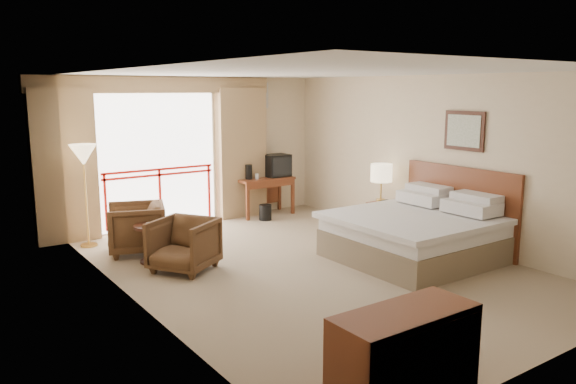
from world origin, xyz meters
TOP-DOWN VIEW (x-y plane):
  - floor at (0.00, 0.00)m, footprint 7.00×7.00m
  - ceiling at (0.00, 0.00)m, footprint 7.00×7.00m
  - wall_back at (0.00, 3.50)m, footprint 5.00×0.00m
  - wall_front at (0.00, -3.50)m, footprint 5.00×0.00m
  - wall_left at (-2.50, 0.00)m, footprint 0.00×7.00m
  - wall_right at (2.50, 0.00)m, footprint 0.00×7.00m
  - balcony_door at (-0.80, 3.48)m, footprint 2.40×0.00m
  - balcony_railing at (-0.80, 3.46)m, footprint 2.09×0.03m
  - curtain_left at (-2.45, 3.35)m, footprint 1.00×0.26m
  - curtain_right at (0.85, 3.35)m, footprint 1.00×0.26m
  - valance at (-0.80, 3.38)m, footprint 4.40×0.22m
  - hvac_vent at (1.30, 3.47)m, footprint 0.50×0.04m
  - bed at (1.50, -0.60)m, footprint 2.13×2.06m
  - headboard at (2.46, -0.60)m, footprint 0.06×2.10m
  - framed_art at (2.47, -0.60)m, footprint 0.04×0.72m
  - nightstand at (2.16, 0.78)m, footprint 0.39×0.46m
  - table_lamp at (2.16, 0.83)m, footprint 0.37×0.37m
  - phone at (2.11, 0.63)m, footprint 0.19×0.17m
  - desk at (1.26, 3.23)m, footprint 1.15×0.56m
  - tv at (1.56, 3.17)m, footprint 0.49×0.39m
  - coffee_maker at (0.91, 3.18)m, footprint 0.15×0.15m
  - cup at (1.06, 3.13)m, footprint 0.08×0.08m
  - wastebasket at (1.03, 2.77)m, footprint 0.26×0.26m
  - armchair_far at (-1.76, 2.07)m, footprint 1.07×1.06m
  - armchair_near at (-1.53, 0.86)m, footprint 1.10×1.09m
  - side_table at (-1.76, 1.45)m, footprint 0.51×0.51m
  - book at (-1.76, 1.45)m, footprint 0.22×0.25m
  - floor_lamp at (-2.27, 2.87)m, footprint 0.42×0.42m
  - dresser at (-1.57, -3.28)m, footprint 1.21×0.51m

SIDE VIEW (x-z plane):
  - floor at x=0.00m, z-range 0.00..0.00m
  - armchair_far at x=-1.76m, z-range -0.38..0.38m
  - armchair_near at x=-1.53m, z-range -0.37..0.37m
  - wastebasket at x=1.03m, z-range 0.00..0.30m
  - nightstand at x=2.16m, z-range 0.00..0.53m
  - bed at x=1.50m, z-range -0.11..0.86m
  - side_table at x=-1.76m, z-range 0.10..0.66m
  - dresser at x=-1.57m, z-range 0.00..0.81m
  - book at x=-1.76m, z-range 0.55..0.57m
  - phone at x=2.11m, z-range 0.53..0.61m
  - desk at x=1.26m, z-range 0.21..0.96m
  - headboard at x=2.46m, z-range 0.00..1.30m
  - cup at x=1.06m, z-range 0.75..0.85m
  - balcony_railing at x=-0.80m, z-range 0.30..1.32m
  - coffee_maker at x=0.91m, z-range 0.75..1.04m
  - tv at x=1.56m, z-range 0.75..1.19m
  - table_lamp at x=2.16m, z-range 0.71..1.37m
  - balcony_door at x=-0.80m, z-range 0.00..2.40m
  - curtain_left at x=-2.45m, z-range 0.00..2.50m
  - curtain_right at x=0.85m, z-range 0.00..2.50m
  - wall_left at x=-2.50m, z-range -2.15..4.85m
  - wall_right at x=2.50m, z-range -2.15..4.85m
  - wall_back at x=0.00m, z-range -1.15..3.85m
  - wall_front at x=0.00m, z-range -1.15..3.85m
  - floor_lamp at x=-2.27m, z-range 0.59..2.22m
  - framed_art at x=2.47m, z-range 1.55..2.15m
  - hvac_vent at x=1.30m, z-range 2.10..2.60m
  - valance at x=-0.80m, z-range 2.41..2.69m
  - ceiling at x=0.00m, z-range 2.70..2.70m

